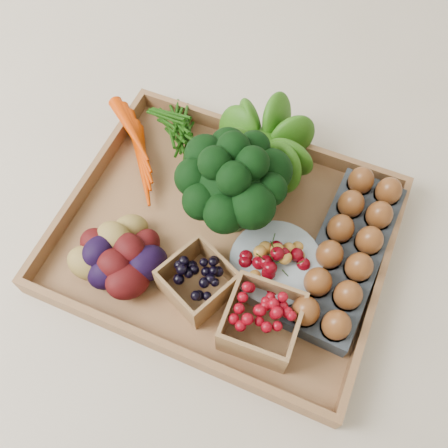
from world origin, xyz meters
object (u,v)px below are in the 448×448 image
at_px(cherry_bowl, 275,266).
at_px(egg_carton, 345,256).
at_px(tray, 224,238).
at_px(broccoli, 233,198).

xyz_separation_m(cherry_bowl, egg_carton, (0.10, 0.07, -0.00)).
height_order(tray, egg_carton, egg_carton).
bearing_deg(tray, cherry_bowl, -15.00).
bearing_deg(cherry_bowl, tray, 165.00).
bearing_deg(egg_carton, tray, -166.72).
bearing_deg(tray, broccoli, 90.54).
relative_size(tray, cherry_bowl, 3.62).
bearing_deg(egg_carton, broccoli, -176.95).
xyz_separation_m(broccoli, cherry_bowl, (0.10, -0.07, -0.05)).
relative_size(tray, egg_carton, 1.73).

